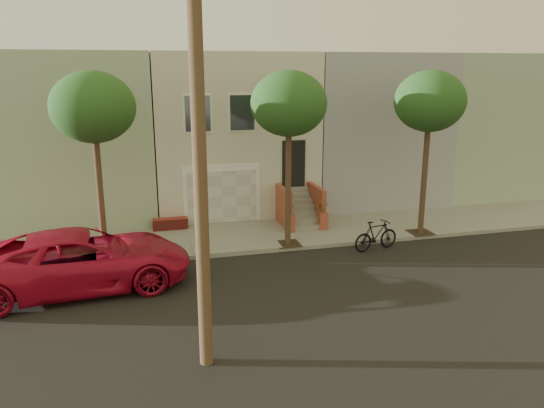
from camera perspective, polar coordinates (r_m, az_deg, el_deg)
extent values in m
plane|color=black|center=(15.93, 2.20, -9.56)|extent=(90.00, 90.00, 0.00)
cube|color=gray|center=(20.74, -2.07, -3.51)|extent=(40.00, 3.70, 0.15)
cube|color=beige|center=(25.62, -5.03, 8.12)|extent=(7.00, 8.00, 7.00)
cube|color=#8CA182|center=(25.39, -20.45, 7.21)|extent=(6.50, 8.00, 7.00)
cube|color=#9C9FA5|center=(27.57, 9.19, 8.45)|extent=(6.50, 8.00, 7.00)
cube|color=#8CA182|center=(30.76, 20.48, 8.34)|extent=(6.50, 8.00, 7.00)
cube|color=white|center=(21.99, -5.45, 1.07)|extent=(3.20, 0.12, 2.50)
cube|color=silver|center=(21.95, -5.42, 0.79)|extent=(2.90, 0.06, 2.20)
cube|color=gray|center=(20.55, -4.52, -3.47)|extent=(3.20, 3.70, 0.02)
cube|color=maroon|center=(21.72, -10.99, -2.12)|extent=(1.40, 0.45, 0.44)
cube|color=black|center=(22.39, 2.37, 4.38)|extent=(1.00, 0.06, 2.00)
cube|color=#3F4751|center=(21.29, -8.07, 9.70)|extent=(1.00, 0.06, 1.40)
cube|color=white|center=(21.31, -8.08, 9.70)|extent=(1.15, 0.05, 1.55)
cube|color=#3F4751|center=(21.57, -3.25, 9.88)|extent=(1.00, 0.06, 1.40)
cube|color=white|center=(21.59, -3.26, 9.88)|extent=(1.15, 0.05, 1.55)
cube|color=#3F4751|center=(21.99, 1.42, 9.99)|extent=(1.00, 0.06, 1.40)
cube|color=white|center=(22.01, 1.40, 9.99)|extent=(1.15, 0.05, 1.55)
cube|color=gray|center=(21.27, 3.71, -2.56)|extent=(1.20, 0.28, 0.20)
cube|color=gray|center=(21.47, 3.48, -1.84)|extent=(1.20, 0.28, 0.20)
cube|color=gray|center=(21.67, 3.26, -1.13)|extent=(1.20, 0.28, 0.20)
cube|color=gray|center=(21.88, 3.05, -0.44)|extent=(1.20, 0.28, 0.20)
cube|color=gray|center=(22.08, 2.84, 0.25)|extent=(1.20, 0.28, 0.20)
cube|color=gray|center=(22.29, 2.63, 0.92)|extent=(1.20, 0.28, 0.20)
cube|color=gray|center=(22.51, 2.42, 1.58)|extent=(1.20, 0.28, 0.20)
cube|color=brown|center=(21.65, 1.29, -0.30)|extent=(0.18, 1.96, 1.60)
cube|color=brown|center=(22.07, 4.78, -0.07)|extent=(0.18, 1.96, 1.60)
cube|color=brown|center=(20.96, 1.94, -2.09)|extent=(0.35, 0.35, 0.70)
imported|color=#1D4E1B|center=(20.81, 1.95, -0.57)|extent=(0.40, 0.35, 0.45)
cube|color=brown|center=(21.39, 5.54, -1.81)|extent=(0.35, 0.35, 0.70)
imported|color=#1D4E1B|center=(21.24, 5.57, -0.32)|extent=(0.41, 0.35, 0.45)
cube|color=#2D2116|center=(18.94, -17.61, -5.74)|extent=(0.90, 0.90, 0.02)
cylinder|color=#3E2B1C|center=(18.35, -18.11, 0.41)|extent=(0.22, 0.22, 4.20)
ellipsoid|color=#1D4E1B|center=(17.89, -18.88, 9.93)|extent=(2.70, 2.57, 2.29)
cube|color=#2D2116|center=(19.62, 1.72, -4.33)|extent=(0.90, 0.90, 0.02)
cylinder|color=#3E2B1C|center=(19.04, 1.77, 1.64)|extent=(0.22, 0.22, 4.20)
ellipsoid|color=#1D4E1B|center=(18.60, 1.84, 10.84)|extent=(2.70, 2.57, 2.29)
cube|color=#2D2116|center=(21.75, 15.79, -2.98)|extent=(0.90, 0.90, 0.02)
cylinder|color=#3E2B1C|center=(21.23, 16.18, 2.42)|extent=(0.22, 0.22, 4.20)
ellipsoid|color=#1D4E1B|center=(20.83, 16.78, 10.64)|extent=(2.70, 2.57, 2.29)
cylinder|color=#4A3622|center=(10.88, -7.93, 6.45)|extent=(0.30, 0.30, 10.00)
imported|color=#B40F2E|center=(16.91, -19.95, -5.72)|extent=(6.72, 3.59, 1.80)
imported|color=black|center=(19.62, 11.24, -3.35)|extent=(1.95, 0.92, 1.13)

